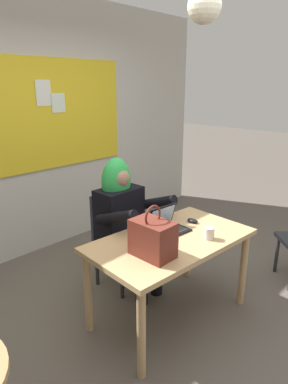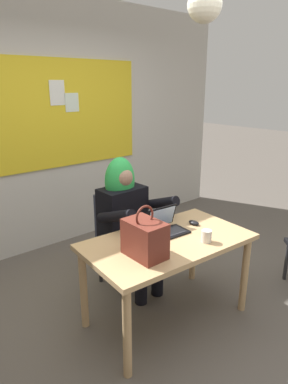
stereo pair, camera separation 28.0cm
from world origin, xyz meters
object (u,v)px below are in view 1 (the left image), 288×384
at_px(desk_main, 171,249).
at_px(coffee_mug, 209,233).
at_px(person_costumed, 124,215).
at_px(laptop, 168,225).
at_px(chair_at_desk, 115,234).
at_px(handbag, 153,238).
at_px(computer_mouse, 193,221).

xyz_separation_m(desk_main, coffee_mug, (0.19, -0.22, 0.14)).
bearing_deg(person_costumed, laptop, 2.95).
distance_m(chair_at_desk, coffee_mug, 1.00).
relative_size(laptop, coffee_mug, 3.30).
height_order(desk_main, coffee_mug, coffee_mug).
distance_m(person_costumed, laptop, 0.49).
height_order(desk_main, person_costumed, person_costumed).
bearing_deg(laptop, coffee_mug, -68.70).
distance_m(chair_at_desk, person_costumed, 0.27).
relative_size(desk_main, person_costumed, 1.09).
relative_size(chair_at_desk, laptop, 2.88).
xyz_separation_m(desk_main, handbag, (-0.31, -0.08, 0.23)).
distance_m(chair_at_desk, handbag, 0.96).
relative_size(chair_at_desk, computer_mouse, 8.67).
height_order(desk_main, chair_at_desk, chair_at_desk).
relative_size(person_costumed, handbag, 3.31).
xyz_separation_m(person_costumed, coffee_mug, (0.13, -0.82, 0.03)).
xyz_separation_m(desk_main, laptop, (0.09, 0.11, 0.14)).
distance_m(chair_at_desk, laptop, 0.67).
height_order(person_costumed, computer_mouse, person_costumed).
bearing_deg(coffee_mug, computer_mouse, 57.72).
height_order(desk_main, handbag, handbag).
bearing_deg(computer_mouse, laptop, 168.72).
bearing_deg(coffee_mug, handbag, 164.61).
height_order(chair_at_desk, coffee_mug, chair_at_desk).
bearing_deg(handbag, desk_main, 14.94).
bearing_deg(laptop, handbag, -149.09).
height_order(desk_main, laptop, laptop).
xyz_separation_m(chair_at_desk, computer_mouse, (0.32, -0.67, 0.23)).
bearing_deg(desk_main, person_costumed, 84.24).
bearing_deg(laptop, person_costumed, 98.53).
bearing_deg(laptop, chair_at_desk, 98.16).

